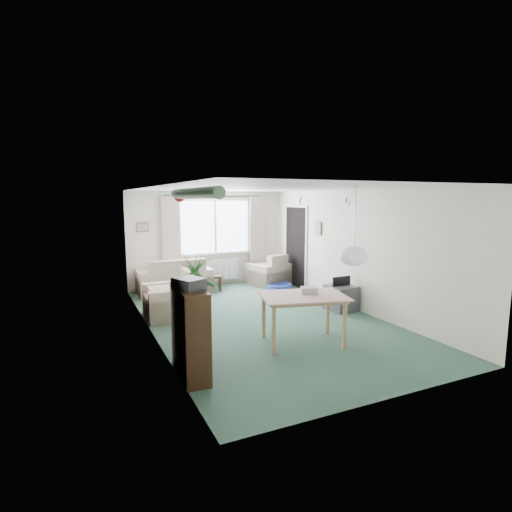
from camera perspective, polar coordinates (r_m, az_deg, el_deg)
name	(u,v)px	position (r m, az deg, el deg)	size (l,w,h in m)	color
ground	(263,319)	(7.48, 0.97, -9.05)	(6.50, 6.50, 0.00)	#2F4F3F
window	(215,227)	(10.24, -5.88, 4.16)	(1.80, 0.03, 1.30)	white
curtain_rod	(216,196)	(10.13, -5.79, 8.48)	(2.60, 0.03, 0.03)	black
curtain_left	(171,238)	(9.85, -12.01, 2.52)	(0.45, 0.08, 2.00)	beige
curtain_right	(258,234)	(10.59, 0.22, 3.10)	(0.45, 0.08, 2.00)	beige
radiator	(216,270)	(10.34, -5.72, -1.94)	(1.20, 0.10, 0.55)	white
doorway	(296,247)	(10.10, 5.72, 1.26)	(0.03, 0.95, 2.00)	black
pendant_lamp	(353,256)	(5.34, 13.76, -0.03)	(0.36, 0.36, 0.36)	white
tinsel_garland	(194,193)	(4.30, -8.87, 8.84)	(1.60, 1.60, 0.12)	#196626
bauble_cluster_a	(300,198)	(8.55, 6.30, 8.18)	(0.20, 0.20, 0.20)	silver
bauble_cluster_b	(347,199)	(7.73, 12.87, 8.01)	(0.20, 0.20, 0.20)	silver
wall_picture_back	(142,227)	(9.80, -15.91, 4.00)	(0.28, 0.03, 0.22)	brown
wall_picture_right	(318,228)	(9.19, 8.91, 3.95)	(0.03, 0.24, 0.30)	brown
sofa	(174,276)	(9.59, -11.61, -2.76)	(1.68, 0.89, 0.84)	beige
armchair_corner	(269,269)	(10.34, 1.86, -1.89)	(0.90, 0.85, 0.80)	beige
armchair_left	(171,294)	(7.71, -12.12, -5.34)	(0.98, 0.93, 0.87)	beige
coffee_table	(205,283)	(9.80, -7.33, -3.81)	(0.83, 0.46, 0.37)	black
photo_frame	(209,272)	(9.78, -6.78, -2.23)	(0.12, 0.02, 0.16)	brown
bookshelf	(190,332)	(5.17, -9.41, -10.60)	(0.31, 0.93, 1.14)	black
hifi_box	(189,284)	(4.89, -9.56, -3.92)	(0.28, 0.35, 0.14)	#333437
houseplant	(195,301)	(5.98, -8.67, -6.43)	(0.62, 0.62, 1.44)	#1A4D1B
dining_table	(303,320)	(6.27, 6.68, -9.04)	(1.18, 0.79, 0.74)	tan
gift_box	(309,291)	(6.26, 7.58, -4.99)	(0.25, 0.18, 0.12)	#B7B6C1
tv_cube	(341,298)	(8.21, 12.05, -5.87)	(0.50, 0.55, 0.50)	#3B3B40
pet_bed	(279,286)	(9.90, 3.28, -4.35)	(0.64, 0.64, 0.13)	#1F488E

